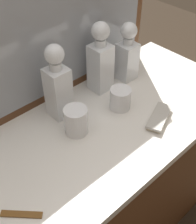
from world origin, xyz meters
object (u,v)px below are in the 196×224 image
at_px(crystal_decanter_left, 127,57).
at_px(tortoiseshell_comb, 21,214).
at_px(silver_brush_rear, 159,118).
at_px(crystal_decanter_front, 100,64).
at_px(crystal_tumbler_rear, 76,122).
at_px(crystal_decanter_rear, 58,89).
at_px(crystal_tumbler_left, 120,99).

height_order(crystal_decanter_left, tortoiseshell_comb, crystal_decanter_left).
bearing_deg(crystal_decanter_left, silver_brush_rear, -112.31).
relative_size(crystal_decanter_left, crystal_decanter_front, 0.87).
bearing_deg(crystal_tumbler_rear, crystal_decanter_left, 16.26).
distance_m(crystal_decanter_left, crystal_decanter_rear, 0.38).
bearing_deg(crystal_tumbler_rear, tortoiseshell_comb, -155.65).
xyz_separation_m(crystal_decanter_left, crystal_decanter_rear, (-0.38, 0.01, 0.02)).
distance_m(crystal_decanter_rear, tortoiseshell_comb, 0.47).
xyz_separation_m(crystal_decanter_rear, tortoiseshell_comb, (-0.36, -0.28, -0.12)).
bearing_deg(tortoiseshell_comb, crystal_decanter_front, 26.10).
xyz_separation_m(crystal_decanter_rear, crystal_tumbler_rear, (-0.02, -0.12, -0.08)).
distance_m(crystal_decanter_front, crystal_tumbler_left, 0.18).
height_order(crystal_decanter_left, crystal_decanter_rear, crystal_decanter_rear).
height_order(crystal_tumbler_rear, crystal_tumbler_left, crystal_tumbler_rear).
relative_size(crystal_decanter_rear, crystal_tumbler_rear, 2.87).
bearing_deg(crystal_decanter_front, crystal_tumbler_left, -101.42).
bearing_deg(crystal_decanter_left, crystal_decanter_rear, 178.97).
relative_size(crystal_tumbler_rear, silver_brush_rear, 0.63).
bearing_deg(crystal_decanter_front, tortoiseshell_comb, -153.90).
distance_m(crystal_decanter_rear, crystal_tumbler_rear, 0.15).
height_order(crystal_tumbler_rear, tortoiseshell_comb, crystal_tumbler_rear).
bearing_deg(crystal_decanter_rear, crystal_decanter_front, 3.44).
relative_size(crystal_decanter_front, crystal_decanter_rear, 1.01).
bearing_deg(crystal_tumbler_left, silver_brush_rear, -71.13).
bearing_deg(silver_brush_rear, crystal_decanter_rear, 131.03).
bearing_deg(crystal_tumbler_left, crystal_decanter_rear, 146.17).
xyz_separation_m(crystal_tumbler_rear, silver_brush_rear, (0.28, -0.18, -0.04)).
bearing_deg(crystal_decanter_front, silver_brush_rear, -85.50).
height_order(crystal_decanter_left, crystal_tumbler_rear, crystal_decanter_left).
height_order(crystal_decanter_left, crystal_tumbler_left, crystal_decanter_left).
distance_m(crystal_decanter_left, crystal_decanter_front, 0.15).
bearing_deg(crystal_tumbler_left, tortoiseshell_comb, -166.02).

